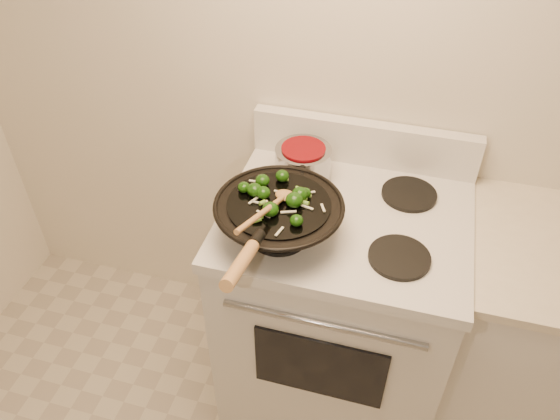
# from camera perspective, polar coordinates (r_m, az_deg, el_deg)

# --- Properties ---
(stove) EXTENTS (0.78, 0.67, 1.08)m
(stove) POSITION_cam_1_polar(r_m,az_deg,el_deg) (2.06, 5.98, -9.93)
(stove) COLOR white
(stove) RESTS_ON ground
(counter_unit) EXTENTS (0.82, 0.62, 0.91)m
(counter_unit) POSITION_cam_1_polar(r_m,az_deg,el_deg) (2.17, 26.60, -12.81)
(counter_unit) COLOR white
(counter_unit) RESTS_ON ground
(wok) EXTENTS (0.38, 0.63, 0.25)m
(wok) POSITION_cam_1_polar(r_m,az_deg,el_deg) (1.59, -0.16, -0.80)
(wok) COLOR black
(wok) RESTS_ON stove
(stirfry) EXTENTS (0.27, 0.27, 0.04)m
(stirfry) POSITION_cam_1_polar(r_m,az_deg,el_deg) (1.57, -0.23, 1.60)
(stirfry) COLOR #123808
(stirfry) RESTS_ON wok
(wooden_spoon) EXTENTS (0.11, 0.29, 0.08)m
(wooden_spoon) POSITION_cam_1_polar(r_m,az_deg,el_deg) (1.51, -0.77, 0.52)
(wooden_spoon) COLOR #A77441
(wooden_spoon) RESTS_ON wok
(saucepan) EXTENTS (0.19, 0.30, 0.11)m
(saucepan) POSITION_cam_1_polar(r_m,az_deg,el_deg) (1.83, 2.42, 5.04)
(saucepan) COLOR #9799A0
(saucepan) RESTS_ON stove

